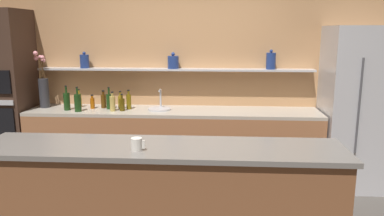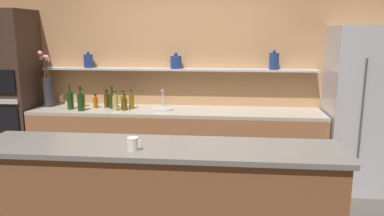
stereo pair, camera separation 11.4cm
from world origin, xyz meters
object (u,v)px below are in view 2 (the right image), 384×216
at_px(coffee_mug, 133,144).
at_px(refrigerator, 364,110).
at_px(bottle_sauce_3, 96,102).
at_px(bottle_wine_7, 70,100).
at_px(bottle_wine_6, 112,101).
at_px(bottle_spirit_1, 107,100).
at_px(bottle_oil_0, 123,101).
at_px(oven_tower, 11,95).
at_px(sink_fixture, 162,108).
at_px(bottle_wine_8, 81,102).
at_px(bottle_spirit_9, 115,103).
at_px(bottle_oil_2, 125,104).
at_px(bottle_oil_4, 83,99).
at_px(bottle_oil_5, 132,101).
at_px(flower_vase, 48,87).

bearing_deg(coffee_mug, refrigerator, 39.04).
bearing_deg(refrigerator, bottle_sauce_3, 178.91).
bearing_deg(bottle_wine_7, bottle_wine_6, 11.20).
bearing_deg(bottle_spirit_1, bottle_oil_0, -9.86).
height_order(oven_tower, sink_fixture, oven_tower).
relative_size(oven_tower, bottle_wine_6, 7.65).
distance_m(bottle_wine_8, bottle_spirit_9, 0.42).
relative_size(bottle_wine_6, bottle_wine_8, 0.92).
bearing_deg(bottle_oil_0, bottle_wine_7, -169.59).
relative_size(refrigerator, bottle_spirit_1, 8.53).
relative_size(bottle_oil_2, bottle_oil_4, 0.89).
bearing_deg(bottle_oil_2, bottle_wine_8, -171.64).
bearing_deg(refrigerator, bottle_oil_5, 178.84).
height_order(refrigerator, bottle_oil_2, refrigerator).
bearing_deg(flower_vase, sink_fixture, -1.84).
xyz_separation_m(sink_fixture, bottle_oil_2, (-0.46, -0.10, 0.06)).
distance_m(sink_fixture, bottle_oil_5, 0.40).
distance_m(flower_vase, bottle_wine_6, 0.88).
relative_size(oven_tower, bottle_spirit_9, 8.84).
xyz_separation_m(bottle_spirit_1, bottle_wine_7, (-0.42, -0.16, 0.02)).
xyz_separation_m(bottle_wine_8, bottle_spirit_9, (0.42, 0.05, -0.01)).
bearing_deg(bottle_wine_6, sink_fixture, -0.22).
relative_size(oven_tower, bottle_oil_0, 9.44).
distance_m(bottle_oil_0, bottle_oil_4, 0.56).
bearing_deg(bottle_oil_2, bottle_wine_7, -179.84).
relative_size(bottle_sauce_3, bottle_oil_4, 0.75).
relative_size(bottle_oil_0, bottle_oil_2, 1.07).
height_order(bottle_oil_2, bottle_oil_5, bottle_oil_5).
height_order(bottle_sauce_3, bottle_wine_8, bottle_wine_8).
xyz_separation_m(bottle_oil_5, bottle_wine_6, (-0.25, -0.01, 0.00)).
relative_size(bottle_oil_2, bottle_spirit_9, 0.88).
bearing_deg(bottle_oil_2, bottle_wine_6, 152.29).
bearing_deg(bottle_oil_0, refrigerator, -1.35).
bearing_deg(bottle_oil_5, bottle_spirit_9, -142.91).
bearing_deg(bottle_wine_7, bottle_oil_4, 63.36).
bearing_deg(bottle_oil_0, bottle_oil_4, 173.80).
height_order(refrigerator, coffee_mug, refrigerator).
relative_size(flower_vase, bottle_oil_4, 3.04).
xyz_separation_m(bottle_oil_4, bottle_wine_7, (-0.09, -0.18, 0.02)).
distance_m(oven_tower, bottle_wine_8, 1.03).
distance_m(oven_tower, bottle_oil_4, 0.94).
distance_m(flower_vase, bottle_spirit_1, 0.79).
relative_size(bottle_oil_0, bottle_wine_7, 0.74).
height_order(bottle_oil_4, bottle_spirit_9, bottle_spirit_9).
relative_size(bottle_sauce_3, bottle_oil_5, 0.73).
height_order(bottle_oil_4, bottle_oil_5, bottle_oil_5).
bearing_deg(flower_vase, coffee_mug, -50.56).
relative_size(sink_fixture, bottle_sauce_3, 1.60).
bearing_deg(bottle_oil_4, coffee_mug, -59.56).
bearing_deg(bottle_spirit_1, bottle_wine_6, -32.51).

